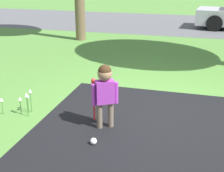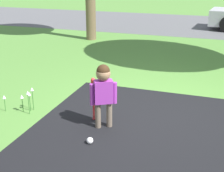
% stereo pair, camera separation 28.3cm
% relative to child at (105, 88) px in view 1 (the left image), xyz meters
% --- Properties ---
extents(ground_plane, '(60.00, 60.00, 0.00)m').
position_rel_child_xyz_m(ground_plane, '(0.73, 0.80, -0.67)').
color(ground_plane, '#518438').
extents(street_strip, '(40.00, 6.00, 0.01)m').
position_rel_child_xyz_m(street_strip, '(0.73, 10.42, -0.66)').
color(street_strip, '#59595B').
rests_on(street_strip, ground).
extents(child, '(0.37, 0.27, 1.03)m').
position_rel_child_xyz_m(child, '(0.00, 0.00, 0.00)').
color(child, '#6B5B4C').
rests_on(child, ground).
extents(baseball_bat, '(0.08, 0.08, 0.74)m').
position_rel_child_xyz_m(baseball_bat, '(-0.24, 0.18, -0.19)').
color(baseball_bat, red).
rests_on(baseball_bat, ground).
extents(sports_ball, '(0.10, 0.10, 0.10)m').
position_rel_child_xyz_m(sports_ball, '(-0.01, -0.54, -0.62)').
color(sports_ball, white).
rests_on(sports_ball, ground).
extents(flower_bed, '(0.52, 0.28, 0.43)m').
position_rel_child_xyz_m(flower_bed, '(-1.51, 0.08, -0.36)').
color(flower_bed, '#38702D').
rests_on(flower_bed, ground).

